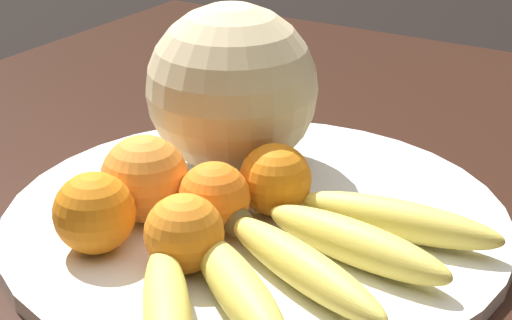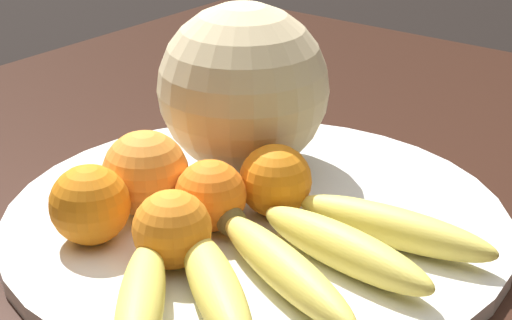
{
  "view_description": "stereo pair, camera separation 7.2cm",
  "coord_description": "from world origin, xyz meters",
  "px_view_note": "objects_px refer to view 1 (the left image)",
  "views": [
    {
      "loc": [
        0.55,
        0.33,
        1.12
      ],
      "look_at": [
        -0.01,
        -0.01,
        0.83
      ],
      "focal_mm": 60.0,
      "sensor_mm": 36.0,
      "label": 1
    },
    {
      "loc": [
        0.51,
        0.39,
        1.12
      ],
      "look_at": [
        -0.01,
        -0.01,
        0.83
      ],
      "focal_mm": 60.0,
      "sensor_mm": 36.0,
      "label": 2
    }
  ],
  "objects_px": {
    "orange_back_left": "(94,213)",
    "melon": "(232,89)",
    "orange_front_left": "(145,179)",
    "banana_bunch": "(300,262)",
    "fruit_bowl": "(256,219)",
    "orange_mid_center": "(278,180)",
    "orange_front_right": "(184,234)",
    "orange_back_right": "(214,198)"
  },
  "relations": [
    {
      "from": "melon",
      "to": "orange_front_right",
      "type": "bearing_deg",
      "value": 21.68
    },
    {
      "from": "fruit_bowl",
      "to": "orange_mid_center",
      "type": "relative_size",
      "value": 6.98
    },
    {
      "from": "orange_front_left",
      "to": "melon",
      "type": "bearing_deg",
      "value": 176.86
    },
    {
      "from": "banana_bunch",
      "to": "orange_back_right",
      "type": "xyz_separation_m",
      "value": [
        -0.03,
        -0.1,
        0.01
      ]
    },
    {
      "from": "fruit_bowl",
      "to": "orange_back_right",
      "type": "bearing_deg",
      "value": -16.92
    },
    {
      "from": "fruit_bowl",
      "to": "orange_back_right",
      "type": "relative_size",
      "value": 7.27
    },
    {
      "from": "melon",
      "to": "orange_mid_center",
      "type": "distance_m",
      "value": 0.11
    },
    {
      "from": "fruit_bowl",
      "to": "orange_front_left",
      "type": "xyz_separation_m",
      "value": [
        0.06,
        -0.07,
        0.04
      ]
    },
    {
      "from": "orange_front_left",
      "to": "orange_back_left",
      "type": "relative_size",
      "value": 1.14
    },
    {
      "from": "orange_mid_center",
      "to": "fruit_bowl",
      "type": "bearing_deg",
      "value": -60.18
    },
    {
      "from": "banana_bunch",
      "to": "orange_mid_center",
      "type": "relative_size",
      "value": 4.78
    },
    {
      "from": "fruit_bowl",
      "to": "orange_front_right",
      "type": "relative_size",
      "value": 7.13
    },
    {
      "from": "melon",
      "to": "orange_back_right",
      "type": "xyz_separation_m",
      "value": [
        0.11,
        0.05,
        -0.05
      ]
    },
    {
      "from": "orange_back_right",
      "to": "orange_front_right",
      "type": "bearing_deg",
      "value": 13.44
    },
    {
      "from": "orange_back_left",
      "to": "fruit_bowl",
      "type": "bearing_deg",
      "value": 147.56
    },
    {
      "from": "orange_front_right",
      "to": "orange_back_right",
      "type": "bearing_deg",
      "value": -166.56
    },
    {
      "from": "orange_back_left",
      "to": "banana_bunch",
      "type": "bearing_deg",
      "value": 104.25
    },
    {
      "from": "orange_back_left",
      "to": "orange_back_right",
      "type": "bearing_deg",
      "value": 140.29
    },
    {
      "from": "melon",
      "to": "orange_front_right",
      "type": "xyz_separation_m",
      "value": [
        0.17,
        0.07,
        -0.05
      ]
    },
    {
      "from": "banana_bunch",
      "to": "orange_mid_center",
      "type": "bearing_deg",
      "value": 150.6
    },
    {
      "from": "banana_bunch",
      "to": "orange_mid_center",
      "type": "height_order",
      "value": "orange_mid_center"
    },
    {
      "from": "orange_back_left",
      "to": "melon",
      "type": "bearing_deg",
      "value": 177.72
    },
    {
      "from": "melon",
      "to": "orange_mid_center",
      "type": "bearing_deg",
      "value": 54.89
    },
    {
      "from": "banana_bunch",
      "to": "orange_front_left",
      "type": "bearing_deg",
      "value": -165.38
    },
    {
      "from": "orange_mid_center",
      "to": "orange_back_right",
      "type": "relative_size",
      "value": 1.04
    },
    {
      "from": "orange_front_left",
      "to": "orange_back_left",
      "type": "distance_m",
      "value": 0.06
    },
    {
      "from": "fruit_bowl",
      "to": "orange_front_left",
      "type": "relative_size",
      "value": 5.88
    },
    {
      "from": "orange_front_right",
      "to": "orange_back_left",
      "type": "xyz_separation_m",
      "value": [
        0.01,
        -0.08,
        0.0
      ]
    },
    {
      "from": "fruit_bowl",
      "to": "orange_mid_center",
      "type": "xyz_separation_m",
      "value": [
        -0.01,
        0.02,
        0.04
      ]
    },
    {
      "from": "melon",
      "to": "orange_front_left",
      "type": "relative_size",
      "value": 2.16
    },
    {
      "from": "melon",
      "to": "orange_front_left",
      "type": "distance_m",
      "value": 0.13
    },
    {
      "from": "orange_front_left",
      "to": "orange_mid_center",
      "type": "height_order",
      "value": "orange_front_left"
    },
    {
      "from": "orange_front_right",
      "to": "orange_front_left",
      "type": "bearing_deg",
      "value": -123.15
    },
    {
      "from": "orange_mid_center",
      "to": "orange_back_left",
      "type": "bearing_deg",
      "value": -35.64
    },
    {
      "from": "banana_bunch",
      "to": "orange_back_left",
      "type": "distance_m",
      "value": 0.17
    },
    {
      "from": "orange_front_left",
      "to": "orange_front_right",
      "type": "xyz_separation_m",
      "value": [
        0.05,
        0.08,
        -0.01
      ]
    },
    {
      "from": "orange_front_right",
      "to": "banana_bunch",
      "type": "bearing_deg",
      "value": 108.53
    },
    {
      "from": "orange_mid_center",
      "to": "orange_front_right",
      "type": "bearing_deg",
      "value": -7.37
    },
    {
      "from": "fruit_bowl",
      "to": "melon",
      "type": "distance_m",
      "value": 0.13
    },
    {
      "from": "banana_bunch",
      "to": "fruit_bowl",
      "type": "bearing_deg",
      "value": 159.91
    },
    {
      "from": "orange_front_right",
      "to": "orange_mid_center",
      "type": "relative_size",
      "value": 0.98
    },
    {
      "from": "orange_front_left",
      "to": "orange_back_right",
      "type": "xyz_separation_m",
      "value": [
        -0.01,
        0.06,
        -0.01
      ]
    }
  ]
}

